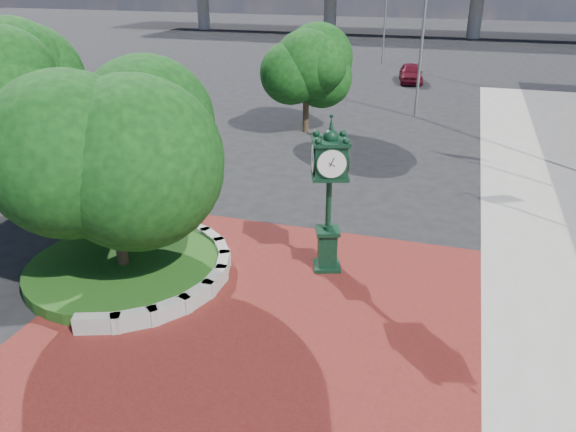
{
  "coord_description": "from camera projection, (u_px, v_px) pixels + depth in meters",
  "views": [
    {
      "loc": [
        4.75,
        -13.49,
        9.11
      ],
      "look_at": [
        0.06,
        1.5,
        2.07
      ],
      "focal_mm": 35.0,
      "sensor_mm": 36.0,
      "label": 1
    }
  ],
  "objects": [
    {
      "name": "tree_planter",
      "position": [
        110.0,
        164.0,
        16.61
      ],
      "size": [
        5.2,
        5.2,
        6.33
      ],
      "color": "#38281C",
      "rests_on": "ground"
    },
    {
      "name": "post_clock",
      "position": [
        329.0,
        189.0,
        17.29
      ],
      "size": [
        1.29,
        1.29,
        5.07
      ],
      "color": "black",
      "rests_on": "ground"
    },
    {
      "name": "street_lamp_near",
      "position": [
        428.0,
        20.0,
        34.25
      ],
      "size": [
        2.21,
        1.04,
        10.33
      ],
      "color": "slate",
      "rests_on": "ground"
    },
    {
      "name": "planter_wall",
      "position": [
        188.0,
        277.0,
        17.4
      ],
      "size": [
        2.96,
        6.77,
        0.54
      ],
      "color": "#9E9B93",
      "rests_on": "ground"
    },
    {
      "name": "grass_bed",
      "position": [
        124.0,
        268.0,
        18.05
      ],
      "size": [
        6.1,
        6.1,
        0.4
      ],
      "primitive_type": "cylinder",
      "color": "#194513",
      "rests_on": "ground"
    },
    {
      "name": "plaza",
      "position": [
        260.0,
        316.0,
        15.89
      ],
      "size": [
        12.0,
        12.0,
        0.04
      ],
      "primitive_type": "cube",
      "color": "maroon",
      "rests_on": "ground"
    },
    {
      "name": "ground",
      "position": [
        271.0,
        298.0,
        16.77
      ],
      "size": [
        200.0,
        200.0,
        0.0
      ],
      "primitive_type": "plane",
      "color": "black",
      "rests_on": "ground"
    },
    {
      "name": "tree_street",
      "position": [
        306.0,
        77.0,
        32.21
      ],
      "size": [
        4.4,
        4.4,
        5.45
      ],
      "color": "#38281C",
      "rests_on": "ground"
    },
    {
      "name": "parked_car",
      "position": [
        411.0,
        73.0,
        47.37
      ],
      "size": [
        2.54,
        4.8,
        1.55
      ],
      "primitive_type": "imported",
      "rotation": [
        0.0,
        0.0,
        0.16
      ],
      "color": "#560C1A",
      "rests_on": "ground"
    },
    {
      "name": "street_lamp_far",
      "position": [
        388.0,
        3.0,
        54.3
      ],
      "size": [
        2.18,
        0.66,
        9.81
      ],
      "color": "slate",
      "rests_on": "ground"
    },
    {
      "name": "tree_northwest",
      "position": [
        10.0,
        98.0,
        22.98
      ],
      "size": [
        5.6,
        5.6,
        6.93
      ],
      "color": "#38281C",
      "rests_on": "ground"
    }
  ]
}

